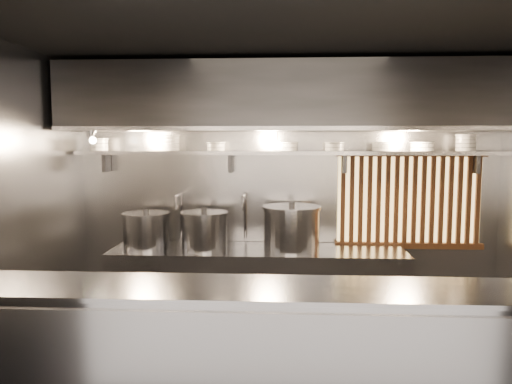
# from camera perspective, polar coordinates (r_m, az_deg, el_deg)

# --- Properties ---
(ceiling) EXTENTS (4.50, 4.50, 0.00)m
(ceiling) POSITION_cam_1_polar(r_m,az_deg,el_deg) (3.97, 3.83, 17.39)
(ceiling) COLOR black
(ceiling) RESTS_ON wall_back
(wall_back) EXTENTS (4.50, 0.00, 4.50)m
(wall_back) POSITION_cam_1_polar(r_m,az_deg,el_deg) (5.42, 3.55, -0.54)
(wall_back) COLOR gray
(wall_back) RESTS_ON floor
(wall_left) EXTENTS (0.00, 3.00, 3.00)m
(wall_left) POSITION_cam_1_polar(r_m,az_deg,el_deg) (4.51, -26.23, -2.46)
(wall_left) COLOR gray
(wall_left) RESTS_ON floor
(serving_counter) EXTENTS (4.50, 0.56, 1.13)m
(serving_counter) POSITION_cam_1_polar(r_m,az_deg,el_deg) (3.27, 3.74, -20.35)
(serving_counter) COLOR #9A9A9F
(serving_counter) RESTS_ON floor
(cooking_bench) EXTENTS (3.00, 0.70, 0.90)m
(cooking_bench) POSITION_cam_1_polar(r_m,az_deg,el_deg) (5.26, 0.17, -11.32)
(cooking_bench) COLOR #9A9A9F
(cooking_bench) RESTS_ON floor
(bowl_shelf) EXTENTS (4.40, 0.34, 0.04)m
(bowl_shelf) POSITION_cam_1_polar(r_m,az_deg,el_deg) (5.21, 3.59, 4.49)
(bowl_shelf) COLOR #9A9A9F
(bowl_shelf) RESTS_ON wall_back
(exhaust_hood) EXTENTS (4.40, 0.81, 0.65)m
(exhaust_hood) POSITION_cam_1_polar(r_m,az_deg,el_deg) (5.00, 3.65, 10.66)
(exhaust_hood) COLOR #2D2D30
(exhaust_hood) RESTS_ON ceiling
(wood_screen) EXTENTS (1.56, 0.09, 1.04)m
(wood_screen) POSITION_cam_1_polar(r_m,az_deg,el_deg) (5.54, 17.12, -0.86)
(wood_screen) COLOR #FFCF72
(wood_screen) RESTS_ON wall_back
(faucet_left) EXTENTS (0.04, 0.30, 0.50)m
(faucet_left) POSITION_cam_1_polar(r_m,az_deg,el_deg) (5.42, -8.71, -1.60)
(faucet_left) COLOR silver
(faucet_left) RESTS_ON wall_back
(faucet_right) EXTENTS (0.04, 0.30, 0.50)m
(faucet_right) POSITION_cam_1_polar(r_m,az_deg,el_deg) (5.32, -1.31, -1.67)
(faucet_right) COLOR silver
(faucet_right) RESTS_ON wall_back
(heat_lamp) EXTENTS (0.25, 0.35, 0.20)m
(heat_lamp) POSITION_cam_1_polar(r_m,az_deg,el_deg) (5.09, -18.38, 6.27)
(heat_lamp) COLOR #9A9A9F
(heat_lamp) RESTS_ON exhaust_hood
(pendant_bulb) EXTENTS (0.09, 0.09, 0.19)m
(pendant_bulb) POSITION_cam_1_polar(r_m,az_deg,el_deg) (5.09, 2.48, 5.38)
(pendant_bulb) COLOR #2D2D30
(pendant_bulb) RESTS_ON exhaust_hood
(stock_pot_left) EXTENTS (0.55, 0.55, 0.43)m
(stock_pot_left) POSITION_cam_1_polar(r_m,az_deg,el_deg) (5.13, -5.91, -4.38)
(stock_pot_left) COLOR #9A9A9F
(stock_pot_left) RESTS_ON cooking_bench
(stock_pot_mid) EXTENTS (0.55, 0.55, 0.41)m
(stock_pot_mid) POSITION_cam_1_polar(r_m,az_deg,el_deg) (5.29, -12.43, -4.28)
(stock_pot_mid) COLOR #9A9A9F
(stock_pot_mid) RESTS_ON cooking_bench
(stock_pot_right) EXTENTS (0.79, 0.79, 0.49)m
(stock_pot_right) POSITION_cam_1_polar(r_m,az_deg,el_deg) (5.10, 4.09, -4.08)
(stock_pot_right) COLOR #9A9A9F
(stock_pot_right) RESTS_ON cooking_bench
(bowl_stack_0) EXTENTS (0.20, 0.20, 0.13)m
(bowl_stack_0) POSITION_cam_1_polar(r_m,az_deg,el_deg) (5.56, -17.50, 5.20)
(bowl_stack_0) COLOR white
(bowl_stack_0) RESTS_ON bowl_shelf
(bowl_stack_1) EXTENTS (0.20, 0.20, 0.17)m
(bowl_stack_1) POSITION_cam_1_polar(r_m,az_deg,el_deg) (5.34, -9.72, 5.58)
(bowl_stack_1) COLOR white
(bowl_stack_1) RESTS_ON bowl_shelf
(bowl_stack_2) EXTENTS (0.20, 0.20, 0.09)m
(bowl_stack_2) POSITION_cam_1_polar(r_m,az_deg,el_deg) (5.26, -4.61, 5.22)
(bowl_stack_2) COLOR white
(bowl_stack_2) RESTS_ON bowl_shelf
(bowl_stack_3) EXTENTS (0.20, 0.20, 0.09)m
(bowl_stack_3) POSITION_cam_1_polar(r_m,az_deg,el_deg) (5.21, 3.74, 5.22)
(bowl_stack_3) COLOR white
(bowl_stack_3) RESTS_ON bowl_shelf
(bowl_stack_4) EXTENTS (0.21, 0.21, 0.09)m
(bowl_stack_4) POSITION_cam_1_polar(r_m,az_deg,el_deg) (5.23, 8.94, 5.17)
(bowl_stack_4) COLOR white
(bowl_stack_4) RESTS_ON bowl_shelf
(bowl_stack_5) EXTENTS (0.24, 0.24, 0.09)m
(bowl_stack_5) POSITION_cam_1_polar(r_m,az_deg,el_deg) (5.31, 14.32, 5.06)
(bowl_stack_5) COLOR white
(bowl_stack_5) RESTS_ON bowl_shelf
(bowl_stack_6) EXTENTS (0.25, 0.25, 0.09)m
(bowl_stack_6) POSITION_cam_1_polar(r_m,az_deg,el_deg) (5.40, 18.44, 4.96)
(bowl_stack_6) COLOR white
(bowl_stack_6) RESTS_ON bowl_shelf
(bowl_stack_7) EXTENTS (0.21, 0.21, 0.17)m
(bowl_stack_7) POSITION_cam_1_polar(r_m,az_deg,el_deg) (5.53, 22.85, 5.21)
(bowl_stack_7) COLOR white
(bowl_stack_7) RESTS_ON bowl_shelf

